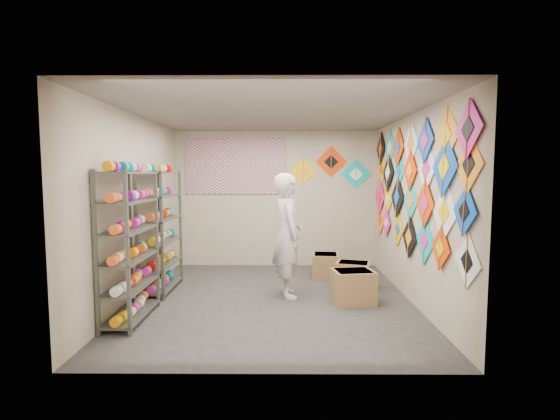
{
  "coord_description": "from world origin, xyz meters",
  "views": [
    {
      "loc": [
        0.14,
        -5.85,
        1.84
      ],
      "look_at": [
        0.1,
        0.3,
        1.3
      ],
      "focal_mm": 26.0,
      "sensor_mm": 36.0,
      "label": 1
    }
  ],
  "objects_px": {
    "shopkeeper": "(288,235)",
    "carton_b": "(353,275)",
    "carton_a": "(353,287)",
    "shelf_rack_front": "(129,246)",
    "shelf_rack_back": "(161,231)",
    "carton_c": "(325,266)"
  },
  "relations": [
    {
      "from": "shelf_rack_back",
      "to": "carton_c",
      "type": "bearing_deg",
      "value": 16.67
    },
    {
      "from": "shelf_rack_front",
      "to": "carton_c",
      "type": "height_order",
      "value": "shelf_rack_front"
    },
    {
      "from": "carton_a",
      "to": "shelf_rack_front",
      "type": "bearing_deg",
      "value": -174.78
    },
    {
      "from": "shelf_rack_front",
      "to": "shopkeeper",
      "type": "xyz_separation_m",
      "value": [
        2.0,
        1.02,
        -0.02
      ]
    },
    {
      "from": "shopkeeper",
      "to": "carton_c",
      "type": "bearing_deg",
      "value": -44.43
    },
    {
      "from": "shelf_rack_back",
      "to": "shopkeeper",
      "type": "xyz_separation_m",
      "value": [
        2.0,
        -0.28,
        -0.02
      ]
    },
    {
      "from": "shelf_rack_back",
      "to": "shopkeeper",
      "type": "bearing_deg",
      "value": -8.05
    },
    {
      "from": "shelf_rack_back",
      "to": "carton_a",
      "type": "height_order",
      "value": "shelf_rack_back"
    },
    {
      "from": "shopkeeper",
      "to": "shelf_rack_back",
      "type": "bearing_deg",
      "value": 69.88
    },
    {
      "from": "carton_a",
      "to": "carton_c",
      "type": "relative_size",
      "value": 1.15
    },
    {
      "from": "carton_a",
      "to": "carton_c",
      "type": "distance_m",
      "value": 1.43
    },
    {
      "from": "shopkeeper",
      "to": "carton_b",
      "type": "relative_size",
      "value": 3.52
    },
    {
      "from": "shelf_rack_front",
      "to": "carton_a",
      "type": "relative_size",
      "value": 3.34
    },
    {
      "from": "shelf_rack_back",
      "to": "carton_b",
      "type": "xyz_separation_m",
      "value": [
        3.06,
        0.13,
        -0.73
      ]
    },
    {
      "from": "shelf_rack_back",
      "to": "carton_a",
      "type": "distance_m",
      "value": 3.08
    },
    {
      "from": "carton_b",
      "to": "shelf_rack_front",
      "type": "bearing_deg",
      "value": -139.32
    },
    {
      "from": "shelf_rack_front",
      "to": "carton_c",
      "type": "distance_m",
      "value": 3.49
    },
    {
      "from": "shelf_rack_front",
      "to": "shelf_rack_back",
      "type": "distance_m",
      "value": 1.3
    },
    {
      "from": "carton_b",
      "to": "shelf_rack_back",
      "type": "bearing_deg",
      "value": -161.94
    },
    {
      "from": "shopkeeper",
      "to": "carton_b",
      "type": "height_order",
      "value": "shopkeeper"
    },
    {
      "from": "shelf_rack_front",
      "to": "carton_a",
      "type": "xyz_separation_m",
      "value": [
        2.93,
        0.69,
        -0.71
      ]
    },
    {
      "from": "shelf_rack_front",
      "to": "shopkeeper",
      "type": "height_order",
      "value": "shelf_rack_front"
    }
  ]
}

